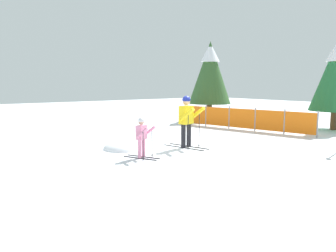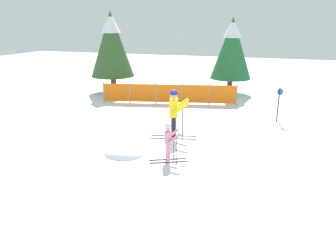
{
  "view_description": "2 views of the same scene",
  "coord_description": "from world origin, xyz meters",
  "px_view_note": "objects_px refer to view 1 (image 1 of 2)",
  "views": [
    {
      "loc": [
        8.93,
        -7.31,
        2.26
      ],
      "look_at": [
        0.72,
        -1.35,
        0.92
      ],
      "focal_mm": 35.0,
      "sensor_mm": 36.0,
      "label": 1
    },
    {
      "loc": [
        3.54,
        -11.12,
        4.13
      ],
      "look_at": [
        0.31,
        -1.44,
        0.88
      ],
      "focal_mm": 35.0,
      "sensor_mm": 36.0,
      "label": 2
    }
  ],
  "objects_px": {
    "skier_adult": "(187,117)",
    "safety_fence": "(242,118)",
    "skier_child": "(142,134)",
    "conifer_far": "(210,72)"
  },
  "relations": [
    {
      "from": "skier_adult",
      "to": "safety_fence",
      "type": "xyz_separation_m",
      "value": [
        -1.84,
        4.95,
        -0.53
      ]
    },
    {
      "from": "skier_adult",
      "to": "skier_child",
      "type": "relative_size",
      "value": 1.47
    },
    {
      "from": "skier_adult",
      "to": "safety_fence",
      "type": "bearing_deg",
      "value": 95.74
    },
    {
      "from": "safety_fence",
      "to": "conifer_far",
      "type": "distance_m",
      "value": 5.07
    },
    {
      "from": "skier_child",
      "to": "skier_adult",
      "type": "bearing_deg",
      "value": 76.88
    },
    {
      "from": "skier_child",
      "to": "conifer_far",
      "type": "distance_m",
      "value": 11.14
    },
    {
      "from": "skier_adult",
      "to": "safety_fence",
      "type": "distance_m",
      "value": 5.31
    },
    {
      "from": "skier_child",
      "to": "safety_fence",
      "type": "distance_m",
      "value": 7.46
    },
    {
      "from": "skier_adult",
      "to": "skier_child",
      "type": "xyz_separation_m",
      "value": [
        0.48,
        -2.14,
        -0.36
      ]
    },
    {
      "from": "skier_child",
      "to": "conifer_far",
      "type": "bearing_deg",
      "value": 100.41
    }
  ]
}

